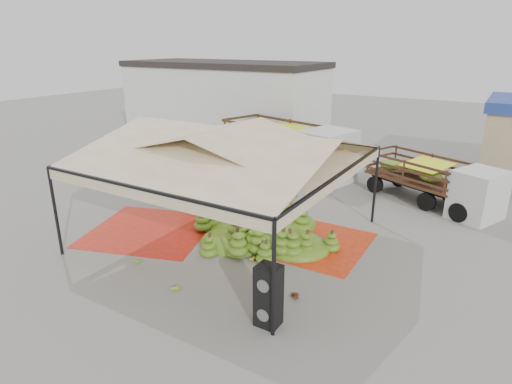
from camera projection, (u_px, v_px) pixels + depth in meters
The scene contains 17 objects.
ground at pixel (230, 237), 15.47m from camera, with size 90.00×90.00×0.00m, color slate.
canopy_tent at pixel (228, 148), 14.38m from camera, with size 8.10×8.10×4.00m.
building_white at pixel (225, 100), 30.76m from camera, with size 14.30×6.30×5.40m.
tarp_left at pixel (150, 230), 16.01m from camera, with size 4.25×4.05×0.01m, color red.
tarp_right at pixel (314, 242), 15.01m from camera, with size 3.53×3.71×0.01m, color #EC4616.
banana_heap at pixel (260, 218), 15.42m from camera, with size 6.00×4.93×1.28m, color #4F7A19.
hand_yellow_a at pixel (250, 257), 13.79m from camera, with size 0.42×0.35×0.19m, color gold.
hand_yellow_b at pixel (173, 285), 12.16m from camera, with size 0.48×0.39×0.22m, color gold.
hand_red_a at pixel (229, 249), 14.32m from camera, with size 0.49×0.40×0.22m, color #542713.
hand_red_b at pixel (292, 295), 11.69m from camera, with size 0.50×0.41×0.23m, color #562A13.
hand_green at pixel (136, 259), 13.69m from camera, with size 0.42×0.34×0.19m, color #4D7318.
hanging_bunches at pixel (283, 173), 13.90m from camera, with size 3.24×0.24×0.20m.
speaker_stack at pixel (268, 296), 10.41m from camera, with size 0.59×0.52×1.63m.
banana_leaves at pixel (187, 201), 18.93m from camera, with size 0.96×1.36×3.70m, color #1E6E1D, non-canonical shape.
vendor at pixel (291, 194), 17.02m from camera, with size 0.67×0.44×1.84m, color gray.
truck_left at pixel (290, 143), 22.69m from camera, with size 8.05×4.60×2.62m.
truck_right at pixel (436, 178), 18.16m from camera, with size 6.03×4.15×1.97m.
Camera 1 is at (8.09, -11.54, 6.65)m, focal length 30.00 mm.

